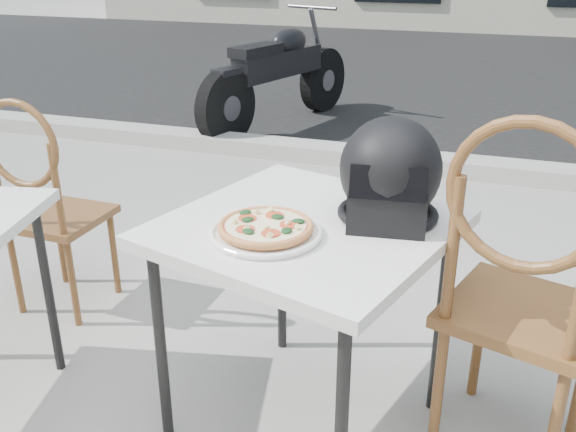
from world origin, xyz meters
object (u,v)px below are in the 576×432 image
(cafe_chair_side, at_px, (44,197))
(motorcycle, at_px, (279,76))
(cafe_chair_main, at_px, (522,282))
(plate, at_px, (266,233))
(cafe_table_main, at_px, (307,243))
(pizza, at_px, (266,226))
(helmet, at_px, (390,176))

(cafe_chair_side, bearing_deg, motorcycle, -86.30)
(cafe_chair_main, relative_size, cafe_chair_side, 1.16)
(plate, height_order, motorcycle, motorcycle)
(cafe_table_main, relative_size, plate, 2.29)
(plate, xyz_separation_m, cafe_chair_side, (-1.17, 0.49, -0.22))
(plate, xyz_separation_m, pizza, (0.00, 0.00, 0.02))
(cafe_table_main, relative_size, pizza, 3.43)
(pizza, distance_m, cafe_chair_side, 1.30)
(plate, distance_m, cafe_chair_side, 1.29)
(plate, xyz_separation_m, helmet, (0.31, 0.23, 0.13))
(cafe_chair_main, bearing_deg, cafe_table_main, 21.70)
(helmet, bearing_deg, pizza, -150.18)
(cafe_chair_main, bearing_deg, motorcycle, -43.63)
(plate, relative_size, cafe_chair_main, 0.38)
(pizza, height_order, cafe_chair_side, cafe_chair_side)
(pizza, relative_size, helmet, 0.81)
(cafe_table_main, height_order, plate, plate)
(cafe_table_main, xyz_separation_m, motorcycle, (-1.37, 3.66, -0.24))
(pizza, bearing_deg, plate, -103.97)
(helmet, relative_size, motorcycle, 0.18)
(cafe_chair_main, distance_m, motorcycle, 4.13)
(helmet, height_order, motorcycle, helmet)
(cafe_chair_main, xyz_separation_m, cafe_chair_side, (-1.88, 0.31, -0.09))
(cafe_table_main, distance_m, motorcycle, 3.91)
(helmet, bearing_deg, motorcycle, 106.60)
(cafe_table_main, bearing_deg, cafe_chair_main, 4.25)
(cafe_chair_main, relative_size, motorcycle, 0.58)
(cafe_chair_side, height_order, motorcycle, motorcycle)
(pizza, relative_size, cafe_chair_main, 0.25)
(pizza, height_order, cafe_chair_main, cafe_chair_main)
(cafe_table_main, xyz_separation_m, plate, (-0.08, -0.13, 0.08))
(cafe_chair_side, bearing_deg, pizza, 159.03)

